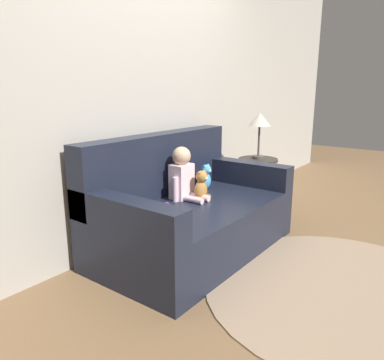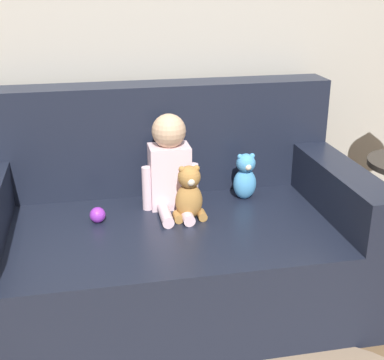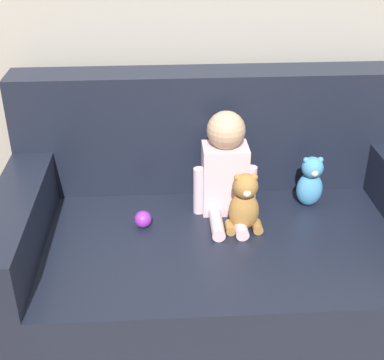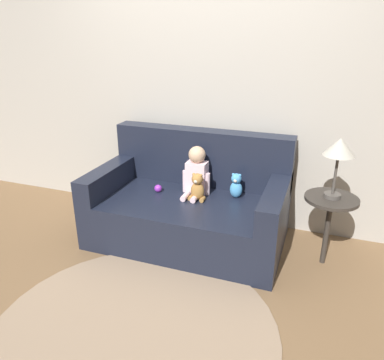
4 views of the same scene
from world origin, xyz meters
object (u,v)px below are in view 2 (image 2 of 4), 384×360
couch (167,233)px  teddy_bear_brown (189,194)px  plush_toy_side (245,177)px  toy_ball (98,215)px  person_baby (170,167)px

couch → teddy_bear_brown: bearing=-37.3°
plush_toy_side → toy_ball: plush_toy_side is taller
person_baby → toy_ball: (-0.32, -0.10, -0.15)m
couch → plush_toy_side: bearing=13.9°
plush_toy_side → toy_ball: size_ratio=3.32×
toy_ball → teddy_bear_brown: bearing=-6.1°
person_baby → teddy_bear_brown: 0.17m
plush_toy_side → person_baby: bearing=-176.8°
person_baby → teddy_bear_brown: size_ratio=1.76×
couch → toy_ball: (-0.29, -0.02, 0.12)m
couch → toy_ball: 0.32m
person_baby → toy_ball: person_baby is taller
person_baby → teddy_bear_brown: person_baby is taller
teddy_bear_brown → couch: bearing=142.7°
person_baby → plush_toy_side: (0.34, 0.02, -0.08)m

